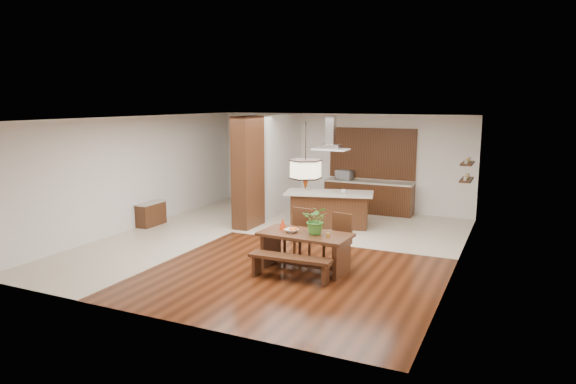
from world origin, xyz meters
The scene contains 25 objects.
room_shell centered at (0.00, 0.00, 2.06)m, with size 9.00×9.04×2.92m.
tile_hallway centered at (-2.75, 0.00, 0.01)m, with size 2.50×9.00×0.01m, color beige.
tile_kitchen centered at (1.25, 2.50, 0.01)m, with size 5.50×4.00×0.01m, color beige.
soffit_band centered at (0.00, 0.00, 2.88)m, with size 8.00×9.00×0.02m, color #432510.
partition_pier centered at (-1.40, 1.20, 1.45)m, with size 0.45×1.00×2.90m, color black.
partition_stub centered at (-1.40, 3.30, 1.45)m, with size 0.18×2.40×2.90m, color silver.
hallway_console centered at (-3.81, 0.20, 0.32)m, with size 0.37×0.88×0.63m, color black.
hallway_doorway centered at (-2.70, 4.40, 1.05)m, with size 1.10×0.20×2.10m, color black.
rear_counter centered at (1.00, 4.20, 0.48)m, with size 2.60×0.62×0.95m.
kitchen_window centered at (1.00, 4.46, 1.75)m, with size 2.60×0.08×1.50m, color #9D5F2F.
shelf_lower centered at (3.87, 2.60, 1.40)m, with size 0.26×0.90×0.04m, color black.
shelf_upper centered at (3.87, 2.60, 1.80)m, with size 0.26×0.90×0.04m, color black.
dining_table centered at (1.32, -1.42, 0.54)m, with size 1.82×0.97×0.74m.
dining_bench centered at (1.29, -2.06, 0.22)m, with size 1.59×0.35×0.45m, color black, non-canonical shape.
dining_chair_left centered at (0.91, -0.85, 0.53)m, with size 0.47×0.47×1.06m, color black, non-canonical shape.
dining_chair_right centered at (1.79, -0.89, 0.52)m, with size 0.46×0.46×1.04m, color black, non-canonical shape.
pendant_lantern centered at (1.32, -1.42, 2.25)m, with size 0.64×0.64×1.31m, color beige, non-canonical shape.
foliage_plant centered at (1.54, -1.39, 1.02)m, with size 0.50×0.44×0.56m, color #3A7B29.
fruit_bowl centered at (1.05, -1.47, 0.77)m, with size 0.26×0.26×0.06m, color beige.
napkin_cone centered at (0.79, -1.32, 0.86)m, with size 0.15×0.15×0.23m, color #B12C0C.
gold_ornament centered at (1.85, -1.55, 0.79)m, with size 0.06×0.06×0.09m, color gold.
kitchen_island centered at (0.55, 2.08, 0.48)m, with size 2.44×1.50×0.94m.
range_hood centered at (0.55, 2.09, 2.46)m, with size 0.90×0.55×0.87m, color silver, non-canonical shape.
island_cup centered at (0.94, 2.02, 0.99)m, with size 0.13×0.13×0.10m, color white.
microwave centered at (0.23, 4.21, 1.09)m, with size 0.50×0.34×0.27m, color silver.
Camera 1 is at (5.09, -10.37, 3.28)m, focal length 32.00 mm.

